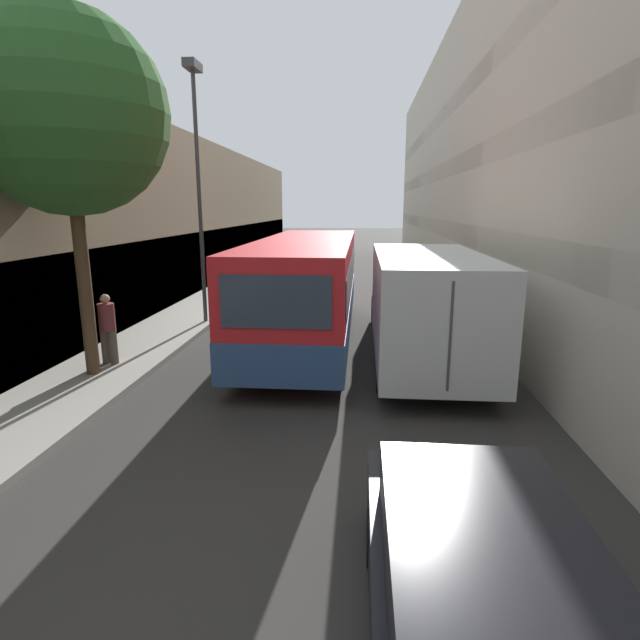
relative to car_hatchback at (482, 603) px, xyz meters
The scene contains 10 objects.
ground_plane 10.71m from the car_hatchback, 100.04° to the left, with size 150.00×150.00×0.00m, color #33302D.
sidewalk_left 12.53m from the car_hatchback, 122.74° to the left, with size 2.27×60.00×0.14m.
building_left_shopfront 14.03m from the car_hatchback, 130.53° to the left, with size 2.40×60.00×6.59m.
building_right_apartment 12.13m from the car_hatchback, 70.85° to the left, with size 2.40×60.00×11.06m.
car_hatchback is the anchor object (origin of this frame).
bus 10.50m from the car_hatchback, 103.64° to the left, with size 2.47×10.01×2.83m.
box_truck 9.08m from the car_hatchback, 86.55° to the left, with size 2.36×8.41×2.66m.
pedestrian 9.92m from the car_hatchback, 132.79° to the left, with size 0.38×0.36×1.62m.
street_lamp 13.93m from the car_hatchback, 116.58° to the left, with size 0.36×0.80×7.60m.
street_tree_left 10.56m from the car_hatchback, 135.84° to the left, with size 3.96×3.96×7.31m.
Camera 1 is at (0.89, 1.12, 3.69)m, focal length 28.00 mm.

